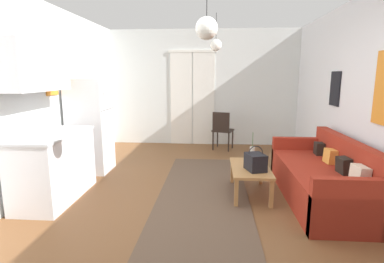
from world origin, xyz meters
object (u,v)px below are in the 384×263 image
object	(u,v)px
refrigerator	(90,126)
pendant_lamp_near	(207,28)
handbag	(255,162)
bamboo_vase	(252,154)
accent_chair	(222,129)
coffee_table	(250,170)
couch	(325,180)
pendant_lamp_far	(216,45)

from	to	relation	value
refrigerator	pendant_lamp_near	bearing A→B (deg)	-44.89
handbag	pendant_lamp_near	bearing A→B (deg)	-122.23
bamboo_vase	accent_chair	distance (m)	2.32
coffee_table	couch	bearing A→B (deg)	-7.17
pendant_lamp_far	handbag	bearing A→B (deg)	-70.65
handbag	refrigerator	distance (m)	2.87
handbag	pendant_lamp_near	size ratio (longest dim) A/B	0.45
couch	pendant_lamp_far	distance (m)	2.84
coffee_table	accent_chair	distance (m)	2.56
refrigerator	bamboo_vase	bearing A→B (deg)	-13.05
handbag	bamboo_vase	bearing A→B (deg)	89.27
pendant_lamp_near	bamboo_vase	bearing A→B (deg)	65.35
pendant_lamp_near	pendant_lamp_far	world-z (taller)	same
handbag	accent_chair	distance (m)	2.71
coffee_table	refrigerator	world-z (taller)	refrigerator
handbag	pendant_lamp_near	xyz separation A→B (m)	(-0.64, -1.02, 1.56)
refrigerator	pendant_lamp_near	size ratio (longest dim) A/B	2.15
bamboo_vase	handbag	xyz separation A→B (m)	(-0.01, -0.39, 0.00)
pendant_lamp_far	pendant_lamp_near	bearing A→B (deg)	-92.19
coffee_table	handbag	bearing A→B (deg)	-72.35
couch	refrigerator	size ratio (longest dim) A/B	1.31
refrigerator	pendant_lamp_near	xyz separation A→B (m)	(2.03, -2.03, 1.27)
refrigerator	pendant_lamp_far	world-z (taller)	pendant_lamp_far
bamboo_vase	accent_chair	bearing A→B (deg)	99.33
pendant_lamp_near	coffee_table	bearing A→B (deg)	62.94
couch	refrigerator	xyz separation A→B (m)	(-3.60, 0.99, 0.52)
handbag	pendant_lamp_far	bearing A→B (deg)	109.35
couch	coffee_table	size ratio (longest dim) A/B	2.23
refrigerator	handbag	bearing A→B (deg)	-20.72
coffee_table	pendant_lamp_near	world-z (taller)	pendant_lamp_near
pendant_lamp_far	couch	bearing A→B (deg)	-45.97
couch	pendant_lamp_near	world-z (taller)	pendant_lamp_near
bamboo_vase	pendant_lamp_far	bearing A→B (deg)	115.38
handbag	accent_chair	xyz separation A→B (m)	(-0.37, 2.68, -0.03)
couch	refrigerator	world-z (taller)	refrigerator
couch	handbag	distance (m)	0.96
refrigerator	coffee_table	bearing A→B (deg)	-18.22
couch	accent_chair	bearing A→B (deg)	116.05
couch	pendant_lamp_far	world-z (taller)	pendant_lamp_far
handbag	refrigerator	xyz separation A→B (m)	(-2.67, 1.01, 0.28)
bamboo_vase	refrigerator	world-z (taller)	refrigerator
handbag	pendant_lamp_near	world-z (taller)	pendant_lamp_near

